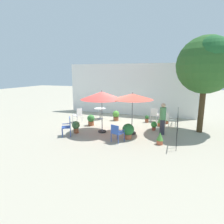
% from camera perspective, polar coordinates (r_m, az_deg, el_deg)
% --- Properties ---
extents(ground_plane, '(60.00, 60.00, 0.00)m').
position_cam_1_polar(ground_plane, '(11.31, 0.31, -4.68)').
color(ground_plane, '#A59D89').
extents(villa_facade, '(9.91, 0.30, 3.90)m').
position_cam_1_polar(villa_facade, '(14.62, 5.34, 6.83)').
color(villa_facade, white).
rests_on(villa_facade, ground).
extents(terrace_railing, '(0.03, 5.11, 1.01)m').
position_cam_1_polar(terrace_railing, '(10.56, 19.35, -2.75)').
color(terrace_railing, black).
rests_on(terrace_railing, ground).
extents(shade_tree, '(3.12, 2.97, 5.10)m').
position_cam_1_polar(shade_tree, '(11.13, 26.93, 12.67)').
color(shade_tree, '#44331D').
rests_on(shade_tree, ground).
extents(patio_umbrella_0, '(2.29, 2.29, 2.31)m').
position_cam_1_polar(patio_umbrella_0, '(10.00, -3.13, 4.97)').
color(patio_umbrella_0, '#2D2D2D').
rests_on(patio_umbrella_0, ground).
extents(patio_umbrella_1, '(2.15, 2.15, 2.24)m').
position_cam_1_polar(patio_umbrella_1, '(9.77, 6.29, 4.59)').
color(patio_umbrella_1, '#2D2D2D').
rests_on(patio_umbrella_1, ground).
extents(cafe_table_0, '(0.80, 0.80, 0.78)m').
position_cam_1_polar(cafe_table_0, '(13.21, -3.65, 0.16)').
color(cafe_table_0, silver).
rests_on(cafe_table_0, ground).
extents(patio_chair_0, '(0.61, 0.63, 0.86)m').
position_cam_1_polar(patio_chair_0, '(8.83, 1.45, -6.07)').
color(patio_chair_0, '#294BA2').
rests_on(patio_chair_0, ground).
extents(patio_chair_1, '(0.56, 0.55, 0.91)m').
position_cam_1_polar(patio_chair_1, '(12.81, 12.83, -0.60)').
color(patio_chair_1, white).
rests_on(patio_chair_1, ground).
extents(patio_chair_2, '(0.62, 0.62, 0.99)m').
position_cam_1_polar(patio_chair_2, '(9.93, -13.32, -3.98)').
color(patio_chair_2, '#2C49A0').
rests_on(patio_chair_2, ground).
extents(patio_chair_3, '(0.62, 0.60, 0.95)m').
position_cam_1_polar(patio_chair_3, '(12.50, -10.26, -0.70)').
color(patio_chair_3, white).
rests_on(patio_chair_3, ground).
extents(patio_chair_4, '(0.63, 0.62, 0.90)m').
position_cam_1_polar(patio_chair_4, '(11.69, 17.09, -2.07)').
color(patio_chair_4, white).
rests_on(patio_chair_4, ground).
extents(potted_plant_0, '(0.38, 0.38, 0.58)m').
position_cam_1_polar(potted_plant_0, '(11.87, 14.45, -2.73)').
color(potted_plant_0, '#BB582E').
rests_on(potted_plant_0, ground).
extents(potted_plant_1, '(0.45, 0.45, 0.68)m').
position_cam_1_polar(potted_plant_1, '(12.82, 1.22, -1.01)').
color(potted_plant_1, brown).
rests_on(potted_plant_1, ground).
extents(potted_plant_2, '(0.31, 0.31, 0.58)m').
position_cam_1_polar(potted_plant_2, '(8.89, 14.39, -7.73)').
color(potted_plant_2, '#BF5C3D').
rests_on(potted_plant_2, ground).
extents(potted_plant_3, '(0.38, 0.38, 0.56)m').
position_cam_1_polar(potted_plant_3, '(12.58, 16.14, -2.03)').
color(potted_plant_3, '#98432C').
rests_on(potted_plant_3, ground).
extents(potted_plant_4, '(0.34, 0.34, 0.50)m').
position_cam_1_polar(potted_plant_4, '(10.97, 12.65, -3.97)').
color(potted_plant_4, '#9C4A38').
rests_on(potted_plant_4, ground).
extents(potted_plant_5, '(0.26, 0.26, 0.49)m').
position_cam_1_polar(potted_plant_5, '(12.55, 10.56, -1.99)').
color(potted_plant_5, brown).
rests_on(potted_plant_5, ground).
extents(potted_plant_6, '(0.43, 0.43, 0.66)m').
position_cam_1_polar(potted_plant_6, '(10.38, -10.92, -4.25)').
color(potted_plant_6, '#9F522F').
rests_on(potted_plant_6, ground).
extents(potted_plant_7, '(0.58, 0.58, 0.77)m').
position_cam_1_polar(potted_plant_7, '(9.33, 4.97, -5.59)').
color(potted_plant_7, '#B5603F').
rests_on(potted_plant_7, ground).
extents(potted_plant_8, '(0.45, 0.45, 0.69)m').
position_cam_1_polar(potted_plant_8, '(11.68, -6.42, -2.31)').
color(potted_plant_8, '#985532').
rests_on(potted_plant_8, ground).
extents(standing_person, '(0.35, 0.35, 1.68)m').
position_cam_1_polar(standing_person, '(10.19, 15.18, -1.92)').
color(standing_person, '#33333D').
rests_on(standing_person, ground).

